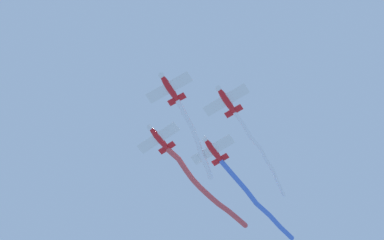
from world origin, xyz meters
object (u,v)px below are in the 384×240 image
at_px(airplane_lead, 169,88).
at_px(airplane_right_wing, 159,138).
at_px(airplane_left_wing, 226,100).
at_px(airplane_slot, 213,150).

distance_m(airplane_lead, airplane_right_wing, 9.44).
xyz_separation_m(airplane_lead, airplane_right_wing, (7.36, -5.90, 0.30)).
bearing_deg(airplane_right_wing, airplane_left_wing, 92.80).
xyz_separation_m(airplane_right_wing, airplane_slot, (-5.90, -7.35, -0.50)).
height_order(airplane_left_wing, airplane_right_wing, airplane_right_wing).
relative_size(airplane_lead, airplane_right_wing, 1.01).
bearing_deg(airplane_slot, airplane_lead, 1.16).
xyz_separation_m(airplane_lead, airplane_left_wing, (-5.89, -7.35, -0.40)).
height_order(airplane_right_wing, airplane_slot, airplane_right_wing).
bearing_deg(airplane_right_wing, airplane_slot, 137.78).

